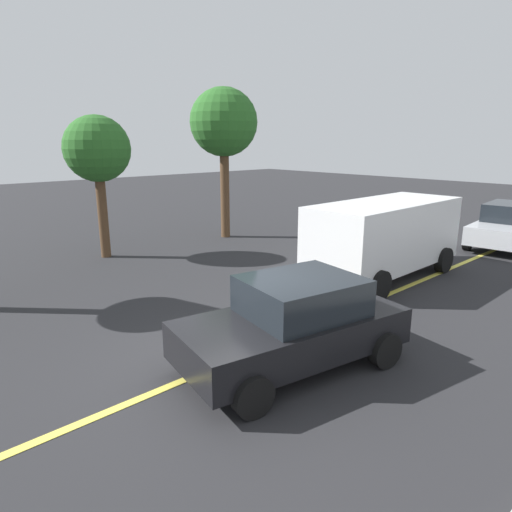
{
  "coord_description": "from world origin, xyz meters",
  "views": [
    {
      "loc": [
        -4.5,
        -5.7,
        3.86
      ],
      "look_at": [
        1.48,
        0.82,
        1.56
      ],
      "focal_mm": 31.23,
      "sensor_mm": 36.0,
      "label": 1
    }
  ],
  "objects": [
    {
      "name": "lane_marking_centre",
      "position": [
        3.0,
        0.0,
        0.01
      ],
      "size": [
        28.0,
        0.16,
        0.01
      ],
      "primitive_type": "cube",
      "color": "#E0D14C"
    },
    {
      "name": "ground_plane",
      "position": [
        0.0,
        0.0,
        0.0
      ],
      "size": [
        80.0,
        80.0,
        0.0
      ],
      "primitive_type": "plane",
      "color": "#262628"
    },
    {
      "name": "white_van",
      "position": [
        6.61,
        0.99,
        1.27
      ],
      "size": [
        5.21,
        2.29,
        2.2
      ],
      "color": "white",
      "rests_on": "ground_plane"
    },
    {
      "name": "car_black_approaching",
      "position": [
        0.84,
        -0.86,
        0.8
      ],
      "size": [
        4.26,
        2.61,
        1.59
      ],
      "color": "black",
      "rests_on": "ground_plane"
    },
    {
      "name": "tree_centre_verge",
      "position": [
        1.71,
        8.67,
        3.54
      ],
      "size": [
        2.14,
        2.14,
        4.68
      ],
      "color": "#513823",
      "rests_on": "ground_plane"
    },
    {
      "name": "car_silver_far_lane",
      "position": [
        13.48,
        -0.04,
        0.81
      ],
      "size": [
        4.69,
        2.38,
        1.61
      ],
      "color": "#B7BABF",
      "rests_on": "ground_plane"
    },
    {
      "name": "tree_right_verge",
      "position": [
        6.8,
        8.46,
        4.49
      ],
      "size": [
        2.64,
        2.64,
        5.88
      ],
      "color": "#513823",
      "rests_on": "ground_plane"
    }
  ]
}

